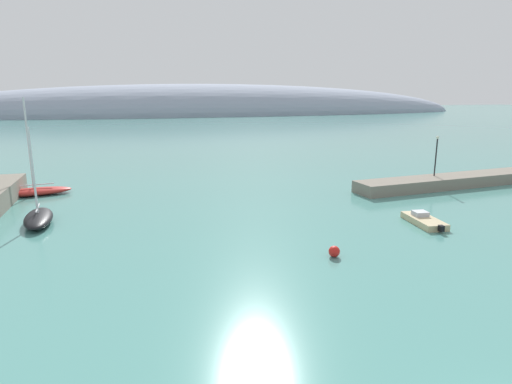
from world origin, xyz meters
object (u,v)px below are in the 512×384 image
object	(u,v)px
sailboat_black_mid_mooring	(38,217)
mooring_buoy_red	(334,251)
harbor_lamp_post	(436,152)
motorboat_sand_foreground	(424,220)
sailboat_red_near_shore	(34,191)

from	to	relation	value
sailboat_black_mid_mooring	mooring_buoy_red	size ratio (longest dim) A/B	10.52
sailboat_black_mid_mooring	mooring_buoy_red	xyz separation A→B (m)	(21.14, -14.26, -0.17)
mooring_buoy_red	harbor_lamp_post	size ratio (longest dim) A/B	0.17
motorboat_sand_foreground	harbor_lamp_post	size ratio (longest dim) A/B	1.09
motorboat_sand_foreground	sailboat_red_near_shore	bearing A→B (deg)	65.18
sailboat_red_near_shore	sailboat_black_mid_mooring	distance (m)	12.00
motorboat_sand_foreground	harbor_lamp_post	bearing A→B (deg)	-33.92
mooring_buoy_red	harbor_lamp_post	xyz separation A→B (m)	(21.73, 17.47, 3.84)
sailboat_red_near_shore	sailboat_black_mid_mooring	world-z (taller)	sailboat_red_near_shore
sailboat_black_mid_mooring	mooring_buoy_red	bearing A→B (deg)	51.46
sailboat_red_near_shore	harbor_lamp_post	xyz separation A→B (m)	(45.31, -8.54, 3.69)
mooring_buoy_red	harbor_lamp_post	distance (m)	28.15
sailboat_black_mid_mooring	mooring_buoy_red	distance (m)	25.50
sailboat_black_mid_mooring	harbor_lamp_post	xyz separation A→B (m)	(42.87, 3.21, 3.67)
sailboat_black_mid_mooring	sailboat_red_near_shore	bearing A→B (deg)	-172.79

